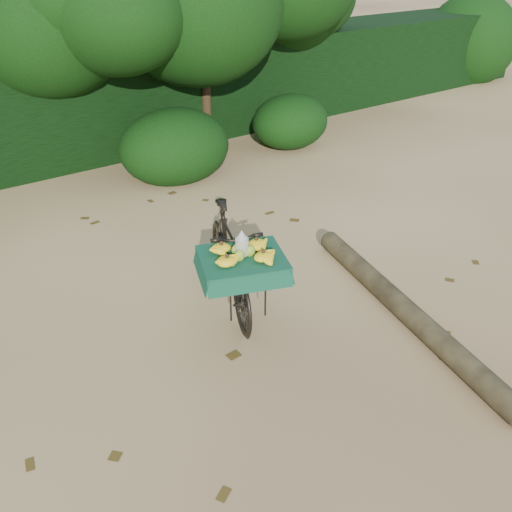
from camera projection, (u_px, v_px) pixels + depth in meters
ground at (249, 333)px, 5.62m from camera, size 80.00×80.00×0.00m
vendor_bicycle at (230, 259)px, 5.80m from camera, size 1.28×1.97×1.12m
fallen_log at (404, 308)px, 5.80m from camera, size 1.01×3.28×0.24m
hedge_backdrop at (44, 111)px, 9.57m from camera, size 26.00×1.80×1.80m
tree_row at (2, 57)px, 8.12m from camera, size 14.50×2.00×4.00m
bush_clumps at (120, 162)px, 8.65m from camera, size 8.80×1.70×0.90m
leaf_litter at (215, 303)px, 6.07m from camera, size 7.00×7.30×0.01m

